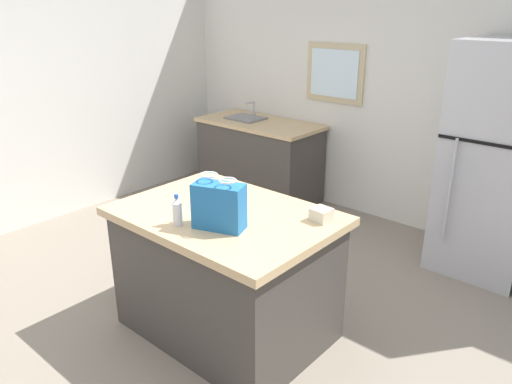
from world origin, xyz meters
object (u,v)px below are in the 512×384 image
at_px(kitchen_island, 226,273).
at_px(bottle, 177,211).
at_px(small_box, 321,215).
at_px(shopping_bag, 218,206).
at_px(refrigerator, 495,162).

height_order(kitchen_island, bottle, bottle).
xyz_separation_m(kitchen_island, small_box, (0.53, 0.29, 0.48)).
height_order(shopping_bag, bottle, shopping_bag).
distance_m(refrigerator, bottle, 2.61).
distance_m(kitchen_island, small_box, 0.77).
height_order(kitchen_island, refrigerator, refrigerator).
height_order(kitchen_island, shopping_bag, shopping_bag).
relative_size(kitchen_island, refrigerator, 0.73).
height_order(refrigerator, shopping_bag, refrigerator).
bearing_deg(kitchen_island, small_box, 28.39).
distance_m(kitchen_island, refrigerator, 2.34).
relative_size(kitchen_island, small_box, 12.25).
xyz_separation_m(kitchen_island, shopping_bag, (0.14, -0.19, 0.58)).
bearing_deg(bottle, shopping_bag, 30.62).
distance_m(kitchen_island, bottle, 0.62).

